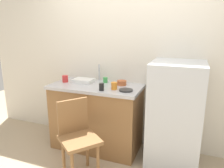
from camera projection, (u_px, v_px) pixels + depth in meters
The scene contains 13 objects.
back_wall at pixel (131, 56), 3.03m from camera, with size 4.80×0.10×2.58m, color silver.
cabinet_base at pixel (97, 118), 3.06m from camera, with size 1.21×0.60×0.88m, color olive.
countertop at pixel (96, 86), 2.95m from camera, with size 1.25×0.64×0.04m, color #B7B7BC.
faucet at pixel (99, 73), 3.16m from camera, with size 0.02×0.02×0.24m, color #B7B7BC.
refrigerator at pixel (175, 115), 2.63m from camera, with size 0.61×0.63×1.30m, color silver.
chair at pixel (77, 135), 2.45m from camera, with size 0.56×0.56×0.89m.
dish_tray at pixel (84, 81), 3.08m from camera, with size 0.28×0.20×0.05m, color white.
terracotta_bowl at pixel (122, 83), 2.93m from camera, with size 0.13×0.13×0.06m, color #B25B33.
hotplate at pixel (126, 90), 2.67m from camera, with size 0.17×0.17×0.02m, color #2D2D2D.
cup_green at pixel (105, 80), 3.06m from camera, with size 0.06×0.06×0.08m, color green.
cup_black at pixel (101, 87), 2.67m from camera, with size 0.06×0.06×0.09m, color black.
cup_orange at pixel (114, 86), 2.72m from camera, with size 0.08×0.08×0.09m, color orange.
cup_red at pixel (65, 79), 3.09m from camera, with size 0.08×0.08×0.09m, color red.
Camera 1 is at (0.83, -1.93, 1.69)m, focal length 34.60 mm.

